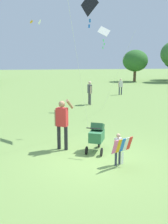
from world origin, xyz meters
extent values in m
plane|color=#75994C|center=(0.00, 0.00, 0.00)|extent=(120.00, 120.00, 0.00)
cylinder|color=brown|center=(9.99, 25.54, 0.70)|extent=(0.36, 0.36, 1.40)
ellipsoid|color=#2D6628|center=(9.99, 25.54, 2.74)|extent=(3.34, 3.00, 2.84)
cylinder|color=#33384C|center=(0.76, -0.53, 0.25)|extent=(0.07, 0.07, 0.49)
cylinder|color=#33384C|center=(0.62, -0.60, 0.25)|extent=(0.07, 0.07, 0.49)
cube|color=silver|center=(0.69, -0.57, 0.68)|extent=(0.25, 0.22, 0.37)
cylinder|color=tan|center=(0.81, -0.50, 0.65)|extent=(0.05, 0.05, 0.33)
cylinder|color=tan|center=(0.57, -0.63, 0.65)|extent=(0.05, 0.05, 0.33)
sphere|color=tan|center=(0.69, -0.57, 0.94)|extent=(0.13, 0.13, 0.13)
cube|color=red|center=(1.03, -0.59, 0.69)|extent=(0.20, 0.21, 0.44)
cube|color=white|center=(0.91, -0.66, 0.69)|extent=(0.20, 0.21, 0.44)
cube|color=blue|center=(0.78, -0.73, 0.69)|extent=(0.20, 0.21, 0.44)
cube|color=#F4A319|center=(0.65, -0.79, 0.69)|extent=(0.20, 0.21, 0.44)
cube|color=pink|center=(0.52, -0.86, 0.69)|extent=(0.20, 0.21, 0.44)
cube|color=white|center=(0.79, -0.74, 0.28)|extent=(0.08, 0.05, 0.36)
cylinder|color=#232328|center=(-1.04, 1.06, 0.43)|extent=(0.13, 0.13, 0.87)
cylinder|color=#232328|center=(-0.79, 0.94, 0.43)|extent=(0.13, 0.13, 0.87)
cube|color=red|center=(-0.91, 1.00, 1.19)|extent=(0.44, 0.38, 0.65)
cylinder|color=#A37556|center=(-1.13, 1.10, 1.15)|extent=(0.09, 0.09, 0.58)
cylinder|color=#A37556|center=(-0.64, 1.02, 1.64)|extent=(0.32, 0.51, 0.41)
sphere|color=#A37556|center=(-0.91, 1.00, 1.65)|extent=(0.22, 0.22, 0.22)
cylinder|color=black|center=(0.42, 1.03, 0.14)|extent=(0.15, 0.27, 0.28)
cylinder|color=black|center=(-0.13, 0.40, 0.14)|extent=(0.15, 0.27, 0.28)
cylinder|color=black|center=(0.34, 0.19, 0.14)|extent=(0.15, 0.27, 0.28)
cube|color=#337247|center=(0.26, 0.65, 0.56)|extent=(0.66, 0.76, 0.36)
cube|color=#235031|center=(0.31, 0.76, 0.86)|extent=(0.55, 0.55, 0.35)
cylinder|color=black|center=(0.07, 0.22, 0.96)|extent=(0.46, 0.23, 0.04)
cube|color=black|center=(0.39, 3.27, 5.35)|extent=(0.60, 0.97, 1.06)
cube|color=blue|center=(0.41, 3.29, 4.71)|extent=(0.08, 0.07, 0.14)
cube|color=blue|center=(0.38, 3.27, 4.49)|extent=(0.08, 0.07, 0.14)
cylinder|color=silver|center=(-0.14, 2.21, 2.57)|extent=(1.06, 2.13, 5.14)
cube|color=white|center=(2.02, 8.09, 4.75)|extent=(0.82, 0.43, 0.66)
cube|color=green|center=(2.00, 8.10, 4.22)|extent=(0.08, 0.07, 0.14)
cube|color=green|center=(2.06, 8.13, 4.00)|extent=(0.07, 0.06, 0.14)
cube|color=green|center=(1.98, 8.13, 3.78)|extent=(0.09, 0.08, 0.14)
cylinder|color=silver|center=(2.60, 6.89, 2.30)|extent=(1.17, 2.40, 4.60)
cube|color=#F4A319|center=(-3.20, 23.29, 7.13)|extent=(0.34, 0.34, 0.41)
cube|color=white|center=(-2.31, 24.53, 7.28)|extent=(0.33, 0.56, 0.62)
cylinder|color=#33384C|center=(4.65, 13.75, 0.35)|extent=(0.10, 0.10, 0.69)
cylinder|color=#33384C|center=(4.86, 13.80, 0.35)|extent=(0.10, 0.10, 0.69)
cube|color=silver|center=(4.76, 13.78, 0.95)|extent=(0.34, 0.25, 0.52)
cylinder|color=beige|center=(4.57, 13.74, 0.91)|extent=(0.07, 0.07, 0.46)
cylinder|color=beige|center=(4.94, 13.82, 0.91)|extent=(0.07, 0.07, 0.46)
sphere|color=beige|center=(4.76, 13.78, 1.32)|extent=(0.18, 0.18, 0.18)
cylinder|color=#4C4C51|center=(1.41, 9.39, 0.40)|extent=(0.12, 0.12, 0.80)
cylinder|color=#4C4C51|center=(1.36, 9.63, 0.40)|extent=(0.12, 0.12, 0.80)
cube|color=#4C4C56|center=(1.38, 9.51, 1.09)|extent=(0.27, 0.38, 0.60)
cylinder|color=beige|center=(1.42, 9.30, 1.05)|extent=(0.09, 0.09, 0.53)
cylinder|color=beige|center=(1.35, 9.72, 1.05)|extent=(0.09, 0.09, 0.53)
sphere|color=beige|center=(1.38, 9.51, 1.51)|extent=(0.21, 0.21, 0.21)
camera|label=1|loc=(-1.29, -7.68, 3.25)|focal=40.91mm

